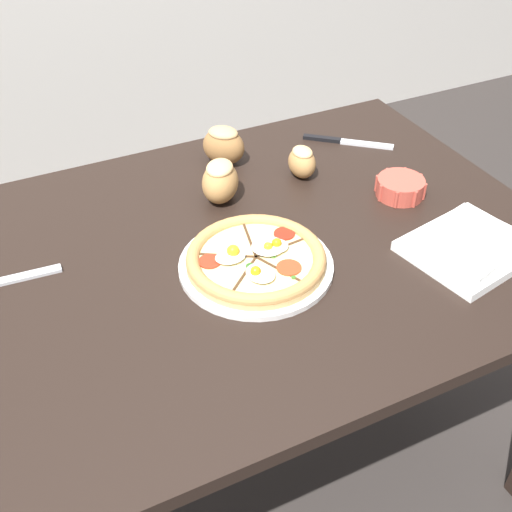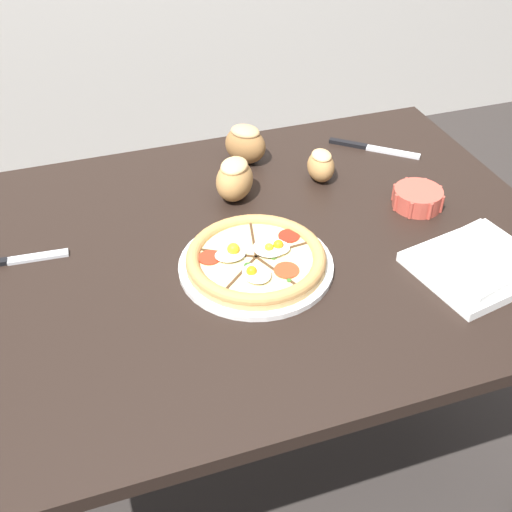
{
  "view_description": "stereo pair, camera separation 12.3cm",
  "coord_description": "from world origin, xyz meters",
  "px_view_note": "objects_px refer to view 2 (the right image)",
  "views": [
    {
      "loc": [
        -0.41,
        -0.94,
        1.53
      ],
      "look_at": [
        0.01,
        -0.07,
        0.76
      ],
      "focal_mm": 45.0,
      "sensor_mm": 36.0,
      "label": 1
    },
    {
      "loc": [
        -0.3,
        -0.99,
        1.53
      ],
      "look_at": [
        0.01,
        -0.07,
        0.76
      ],
      "focal_mm": 45.0,
      "sensor_mm": 36.0,
      "label": 2
    }
  ],
  "objects_px": {
    "bread_piece_near": "(235,179)",
    "ramekin_bowl": "(418,198)",
    "dining_table": "(242,282)",
    "bread_piece_mid": "(321,165)",
    "napkin_folded": "(478,263)",
    "knife_spare": "(373,148)",
    "bread_piece_far": "(245,143)",
    "pizza": "(256,260)",
    "knife_main": "(14,260)"
  },
  "relations": [
    {
      "from": "bread_piece_far",
      "to": "ramekin_bowl",
      "type": "bearing_deg",
      "value": -45.75
    },
    {
      "from": "bread_piece_near",
      "to": "knife_main",
      "type": "relative_size",
      "value": 0.65
    },
    {
      "from": "ramekin_bowl",
      "to": "bread_piece_far",
      "type": "bearing_deg",
      "value": 134.25
    },
    {
      "from": "knife_main",
      "to": "pizza",
      "type": "bearing_deg",
      "value": -16.79
    },
    {
      "from": "ramekin_bowl",
      "to": "bread_piece_far",
      "type": "xyz_separation_m",
      "value": [
        -0.3,
        0.31,
        0.03
      ]
    },
    {
      "from": "pizza",
      "to": "napkin_folded",
      "type": "xyz_separation_m",
      "value": [
        0.41,
        -0.14,
        -0.0
      ]
    },
    {
      "from": "napkin_folded",
      "to": "pizza",
      "type": "bearing_deg",
      "value": 160.69
    },
    {
      "from": "bread_piece_mid",
      "to": "knife_spare",
      "type": "distance_m",
      "value": 0.2
    },
    {
      "from": "bread_piece_near",
      "to": "ramekin_bowl",
      "type": "bearing_deg",
      "value": -23.48
    },
    {
      "from": "ramekin_bowl",
      "to": "bread_piece_far",
      "type": "relative_size",
      "value": 0.88
    },
    {
      "from": "bread_piece_far",
      "to": "knife_spare",
      "type": "distance_m",
      "value": 0.33
    },
    {
      "from": "ramekin_bowl",
      "to": "knife_main",
      "type": "bearing_deg",
      "value": 174.67
    },
    {
      "from": "ramekin_bowl",
      "to": "napkin_folded",
      "type": "xyz_separation_m",
      "value": [
        0.0,
        -0.23,
        -0.01
      ]
    },
    {
      "from": "dining_table",
      "to": "bread_piece_mid",
      "type": "distance_m",
      "value": 0.34
    },
    {
      "from": "knife_spare",
      "to": "dining_table",
      "type": "bearing_deg",
      "value": -107.91
    },
    {
      "from": "pizza",
      "to": "dining_table",
      "type": "bearing_deg",
      "value": 96.19
    },
    {
      "from": "dining_table",
      "to": "napkin_folded",
      "type": "height_order",
      "value": "napkin_folded"
    },
    {
      "from": "napkin_folded",
      "to": "bread_piece_near",
      "type": "distance_m",
      "value": 0.54
    },
    {
      "from": "pizza",
      "to": "ramekin_bowl",
      "type": "relative_size",
      "value": 2.64
    },
    {
      "from": "bread_piece_far",
      "to": "knife_main",
      "type": "xyz_separation_m",
      "value": [
        -0.55,
        -0.23,
        -0.05
      ]
    },
    {
      "from": "napkin_folded",
      "to": "knife_spare",
      "type": "xyz_separation_m",
      "value": [
        0.02,
        0.49,
        -0.01
      ]
    },
    {
      "from": "pizza",
      "to": "ramekin_bowl",
      "type": "xyz_separation_m",
      "value": [
        0.41,
        0.09,
        0.0
      ]
    },
    {
      "from": "pizza",
      "to": "knife_spare",
      "type": "relative_size",
      "value": 1.59
    },
    {
      "from": "dining_table",
      "to": "knife_spare",
      "type": "height_order",
      "value": "knife_spare"
    },
    {
      "from": "bread_piece_near",
      "to": "bread_piece_mid",
      "type": "height_order",
      "value": "bread_piece_near"
    },
    {
      "from": "pizza",
      "to": "napkin_folded",
      "type": "height_order",
      "value": "pizza"
    },
    {
      "from": "bread_piece_far",
      "to": "bread_piece_near",
      "type": "bearing_deg",
      "value": -116.26
    },
    {
      "from": "bread_piece_mid",
      "to": "knife_spare",
      "type": "bearing_deg",
      "value": 25.79
    },
    {
      "from": "pizza",
      "to": "bread_piece_far",
      "type": "height_order",
      "value": "bread_piece_far"
    },
    {
      "from": "ramekin_bowl",
      "to": "knife_spare",
      "type": "height_order",
      "value": "ramekin_bowl"
    },
    {
      "from": "knife_main",
      "to": "bread_piece_mid",
      "type": "bearing_deg",
      "value": 11.63
    },
    {
      "from": "ramekin_bowl",
      "to": "napkin_folded",
      "type": "height_order",
      "value": "ramekin_bowl"
    },
    {
      "from": "bread_piece_mid",
      "to": "ramekin_bowl",
      "type": "bearing_deg",
      "value": -47.32
    },
    {
      "from": "bread_piece_near",
      "to": "knife_main",
      "type": "bearing_deg",
      "value": -170.37
    },
    {
      "from": "bread_piece_mid",
      "to": "knife_spare",
      "type": "relative_size",
      "value": 0.46
    },
    {
      "from": "dining_table",
      "to": "ramekin_bowl",
      "type": "relative_size",
      "value": 11.52
    },
    {
      "from": "napkin_folded",
      "to": "knife_spare",
      "type": "bearing_deg",
      "value": 87.4
    },
    {
      "from": "bread_piece_mid",
      "to": "knife_main",
      "type": "height_order",
      "value": "bread_piece_mid"
    },
    {
      "from": "bread_piece_near",
      "to": "bread_piece_far",
      "type": "xyz_separation_m",
      "value": [
        0.07,
        0.15,
        -0.0
      ]
    },
    {
      "from": "pizza",
      "to": "knife_main",
      "type": "xyz_separation_m",
      "value": [
        -0.45,
        0.17,
        -0.02
      ]
    },
    {
      "from": "ramekin_bowl",
      "to": "pizza",
      "type": "bearing_deg",
      "value": -167.38
    },
    {
      "from": "pizza",
      "to": "bread_piece_far",
      "type": "xyz_separation_m",
      "value": [
        0.11,
        0.4,
        0.03
      ]
    },
    {
      "from": "pizza",
      "to": "bread_piece_near",
      "type": "distance_m",
      "value": 0.26
    },
    {
      "from": "pizza",
      "to": "knife_main",
      "type": "height_order",
      "value": "pizza"
    },
    {
      "from": "ramekin_bowl",
      "to": "knife_spare",
      "type": "distance_m",
      "value": 0.26
    },
    {
      "from": "dining_table",
      "to": "knife_main",
      "type": "bearing_deg",
      "value": 167.45
    },
    {
      "from": "bread_piece_mid",
      "to": "knife_main",
      "type": "bearing_deg",
      "value": -172.43
    },
    {
      "from": "napkin_folded",
      "to": "dining_table",
      "type": "bearing_deg",
      "value": 152.58
    },
    {
      "from": "knife_main",
      "to": "knife_spare",
      "type": "height_order",
      "value": "same"
    },
    {
      "from": "bread_piece_mid",
      "to": "pizza",
      "type": "bearing_deg",
      "value": -133.24
    }
  ]
}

